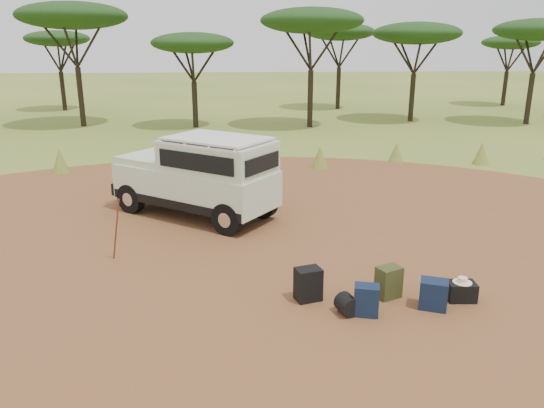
{
  "coord_description": "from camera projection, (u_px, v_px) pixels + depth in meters",
  "views": [
    {
      "loc": [
        -0.1,
        -9.94,
        4.34
      ],
      "look_at": [
        0.72,
        0.88,
        1.0
      ],
      "focal_mm": 35.0,
      "sensor_mm": 36.0,
      "label": 1
    }
  ],
  "objects": [
    {
      "name": "backpack_black",
      "position": [
        308.0,
        284.0,
        9.21
      ],
      "size": [
        0.51,
        0.43,
        0.59
      ],
      "primitive_type": "cube",
      "rotation": [
        0.0,
        0.0,
        0.29
      ],
      "color": "black",
      "rests_on": "ground"
    },
    {
      "name": "duffel_navy",
      "position": [
        433.0,
        294.0,
        8.93
      ],
      "size": [
        0.55,
        0.49,
        0.51
      ],
      "primitive_type": "cube",
      "rotation": [
        0.0,
        0.0,
        -0.38
      ],
      "color": "#13213C",
      "rests_on": "ground"
    },
    {
      "name": "hard_case",
      "position": [
        461.0,
        291.0,
        9.23
      ],
      "size": [
        0.5,
        0.37,
        0.34
      ],
      "primitive_type": "cube",
      "rotation": [
        0.0,
        0.0,
        -0.06
      ],
      "color": "black",
      "rests_on": "ground"
    },
    {
      "name": "stuff_sack",
      "position": [
        347.0,
        305.0,
        8.76
      ],
      "size": [
        0.42,
        0.42,
        0.34
      ],
      "primitive_type": "cylinder",
      "rotation": [
        1.57,
        0.0,
        0.3
      ],
      "color": "black",
      "rests_on": "ground"
    },
    {
      "name": "walking_staff",
      "position": [
        116.0,
        230.0,
        10.76
      ],
      "size": [
        0.31,
        0.27,
        1.36
      ],
      "primitive_type": "cylinder",
      "rotation": [
        0.25,
        0.0,
        0.86
      ],
      "color": "brown",
      "rests_on": "ground"
    },
    {
      "name": "acacia_treeline",
      "position": [
        246.0,
        31.0,
        28.26
      ],
      "size": [
        46.7,
        13.2,
        6.26
      ],
      "color": "#2C2219",
      "rests_on": "ground"
    },
    {
      "name": "safari_hat",
      "position": [
        462.0,
        281.0,
        9.17
      ],
      "size": [
        0.33,
        0.33,
        0.1
      ],
      "color": "beige",
      "rests_on": "hard_case"
    },
    {
      "name": "safari_vehicle",
      "position": [
        199.0,
        178.0,
        13.45
      ],
      "size": [
        4.47,
        3.93,
        2.11
      ],
      "rotation": [
        0.0,
        0.0,
        -0.64
      ],
      "color": "silver",
      "rests_on": "ground"
    },
    {
      "name": "backpack_olive",
      "position": [
        389.0,
        282.0,
        9.31
      ],
      "size": [
        0.5,
        0.44,
        0.57
      ],
      "primitive_type": "cube",
      "rotation": [
        0.0,
        0.0,
        0.43
      ],
      "color": "#3C411E",
      "rests_on": "ground"
    },
    {
      "name": "dirt_clearing",
      "position": [
        240.0,
        264.0,
        10.76
      ],
      "size": [
        23.0,
        23.0,
        0.01
      ],
      "primitive_type": "cylinder",
      "color": "brown",
      "rests_on": "ground"
    },
    {
      "name": "ground",
      "position": [
        240.0,
        264.0,
        10.76
      ],
      "size": [
        140.0,
        140.0,
        0.0
      ],
      "primitive_type": "plane",
      "color": "olive",
      "rests_on": "ground"
    },
    {
      "name": "grass_fringe",
      "position": [
        239.0,
        156.0,
        18.91
      ],
      "size": [
        36.6,
        1.6,
        0.9
      ],
      "color": "olive",
      "rests_on": "ground"
    },
    {
      "name": "backpack_navy",
      "position": [
        366.0,
        300.0,
        8.71
      ],
      "size": [
        0.46,
        0.38,
        0.53
      ],
      "primitive_type": "cube",
      "rotation": [
        0.0,
        0.0,
        -0.25
      ],
      "color": "#13213C",
      "rests_on": "ground"
    }
  ]
}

